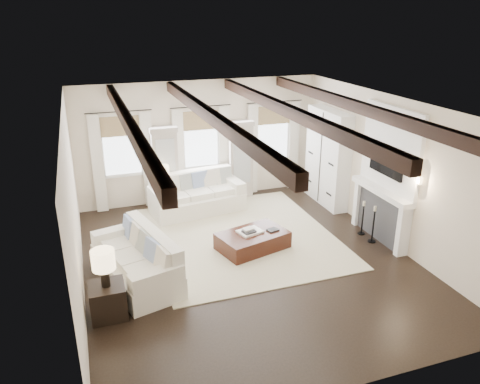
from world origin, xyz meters
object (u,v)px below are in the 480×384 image
object	(u,v)px
side_table_back	(163,201)
sofa_left	(139,261)
sofa_back	(196,196)
side_table_front	(108,301)
ottoman	(253,241)

from	to	relation	value
side_table_back	sofa_left	bearing A→B (deg)	-108.43
sofa_left	side_table_back	size ratio (longest dim) A/B	3.97
sofa_back	side_table_front	distance (m)	4.63
sofa_back	side_table_back	distance (m)	0.84
sofa_back	ottoman	bearing A→B (deg)	-75.55
sofa_back	side_table_front	size ratio (longest dim) A/B	4.18
sofa_left	ottoman	size ratio (longest dim) A/B	1.69
sofa_back	side_table_front	xyz separation A→B (m)	(-2.50, -3.90, -0.12)
ottoman	sofa_left	bearing A→B (deg)	175.43
sofa_left	side_table_back	distance (m)	3.22
sofa_back	sofa_left	xyz separation A→B (m)	(-1.84, -2.91, -0.02)
sofa_left	side_table_front	xyz separation A→B (m)	(-0.66, -0.99, -0.10)
side_table_front	ottoman	bearing A→B (deg)	24.81
sofa_left	side_table_front	world-z (taller)	sofa_left
ottoman	sofa_back	bearing A→B (deg)	89.40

